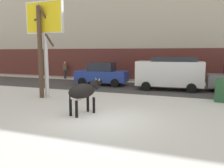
{
  "coord_description": "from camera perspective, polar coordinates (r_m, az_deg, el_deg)",
  "views": [
    {
      "loc": [
        3.53,
        -8.29,
        2.66
      ],
      "look_at": [
        -0.6,
        2.47,
        1.1
      ],
      "focal_mm": 37.65,
      "sensor_mm": 36.0,
      "label": 1
    }
  ],
  "objects": [
    {
      "name": "car_white_van",
      "position": [
        17.14,
        13.86,
        2.74
      ],
      "size": [
        4.71,
        2.35,
        2.32
      ],
      "color": "white",
      "rests_on": "ground"
    },
    {
      "name": "pedestrian_near_billboard",
      "position": [
        24.27,
        -11.33,
        3.36
      ],
      "size": [
        0.36,
        0.24,
        1.73
      ],
      "color": "#282833",
      "rests_on": "ground"
    },
    {
      "name": "road_strip",
      "position": [
        17.65,
        9.2,
        -1.04
      ],
      "size": [
        60.0,
        5.6,
        0.01
      ],
      "primitive_type": "cube",
      "color": "#423F3F",
      "rests_on": "ground"
    },
    {
      "name": "car_blue_sedan",
      "position": [
        19.15,
        -2.48,
        2.46
      ],
      "size": [
        4.3,
        2.19,
        1.84
      ],
      "color": "#233D9E",
      "rests_on": "ground"
    },
    {
      "name": "cow_black",
      "position": [
        10.13,
        -6.94,
        -1.82
      ],
      "size": [
        1.06,
        1.92,
        1.54
      ],
      "color": "black",
      "rests_on": "ground"
    },
    {
      "name": "billboard",
      "position": [
        14.5,
        -16.05,
        13.97
      ],
      "size": [
        2.53,
        0.31,
        5.56
      ],
      "color": "silver",
      "rests_on": "ground"
    },
    {
      "name": "ground_plane",
      "position": [
        9.4,
        -2.01,
        -8.74
      ],
      "size": [
        120.0,
        120.0,
        0.0
      ],
      "primitive_type": "plane",
      "color": "white"
    },
    {
      "name": "building_facade",
      "position": [
        24.51,
        12.97,
        16.5
      ],
      "size": [
        44.0,
        6.1,
        13.0
      ],
      "color": "#BCB29E",
      "rests_on": "ground"
    },
    {
      "name": "pedestrian_by_cars",
      "position": [
        22.62,
        -3.85,
        3.18
      ],
      "size": [
        0.36,
        0.24,
        1.73
      ],
      "color": "#282833",
      "rests_on": "ground"
    },
    {
      "name": "bare_tree_left_lot",
      "position": [
        14.26,
        -16.93,
        7.88
      ],
      "size": [
        1.3,
        1.2,
        5.27
      ],
      "color": "#4C3828",
      "rests_on": "ground"
    }
  ]
}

